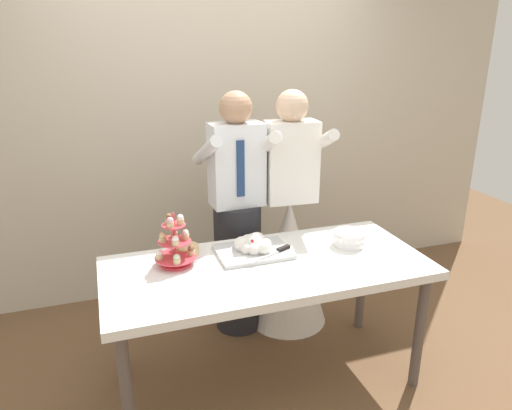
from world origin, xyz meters
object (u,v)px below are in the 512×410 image
object	(u,v)px
cupcake_stand	(175,245)
main_cake_tray	(253,247)
round_cake	(186,251)
plate_stack	(349,238)
person_groom	(237,229)
person_bride	(289,246)
dessert_table	(267,276)

from	to	relation	value
cupcake_stand	main_cake_tray	bearing A→B (deg)	0.15
round_cake	main_cake_tray	bearing A→B (deg)	-15.49
plate_stack	person_groom	size ratio (longest dim) A/B	0.12
plate_stack	person_groom	world-z (taller)	person_groom
person_groom	plate_stack	bearing A→B (deg)	-44.29
round_cake	cupcake_stand	bearing A→B (deg)	-125.93
person_bride	dessert_table	bearing A→B (deg)	-122.65
cupcake_stand	round_cake	world-z (taller)	cupcake_stand
cupcake_stand	main_cake_tray	distance (m)	0.46
dessert_table	cupcake_stand	world-z (taller)	cupcake_stand
plate_stack	round_cake	world-z (taller)	plate_stack
main_cake_tray	round_cake	xyz separation A→B (m)	(-0.38, 0.10, -0.02)
main_cake_tray	person_bride	distance (m)	0.63
cupcake_stand	person_groom	distance (m)	0.69
main_cake_tray	dessert_table	bearing A→B (deg)	-79.60
cupcake_stand	main_cake_tray	world-z (taller)	cupcake_stand
round_cake	person_bride	world-z (taller)	person_bride
plate_stack	round_cake	distance (m)	0.98
person_bride	round_cake	bearing A→B (deg)	-157.60
plate_stack	person_groom	xyz separation A→B (m)	(-0.55, 0.53, -0.07)
person_bride	plate_stack	bearing A→B (deg)	-69.68
dessert_table	cupcake_stand	xyz separation A→B (m)	(-0.48, 0.16, 0.19)
dessert_table	person_groom	bearing A→B (deg)	89.03
dessert_table	plate_stack	size ratio (longest dim) A/B	9.10
main_cake_tray	person_groom	world-z (taller)	person_groom
cupcake_stand	plate_stack	distance (m)	1.04
cupcake_stand	person_groom	xyz separation A→B (m)	(0.49, 0.46, -0.15)
plate_stack	person_groom	distance (m)	0.77
dessert_table	person_groom	xyz separation A→B (m)	(0.01, 0.62, 0.05)
person_bride	main_cake_tray	bearing A→B (deg)	-133.43
dessert_table	person_groom	distance (m)	0.62
main_cake_tray	person_groom	distance (m)	0.47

